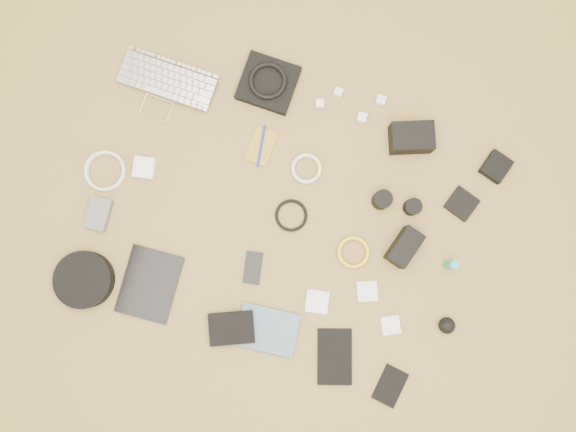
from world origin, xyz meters
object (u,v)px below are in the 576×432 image
(phone, at_px, (253,268))
(headphone_case, at_px, (84,280))
(dslr_camera, at_px, (411,138))
(tablet, at_px, (150,284))
(paperback, at_px, (263,352))
(laptop, at_px, (163,92))

(phone, bearing_deg, headphone_case, -168.94)
(dslr_camera, height_order, phone, dslr_camera)
(tablet, height_order, paperback, paperback)
(tablet, height_order, headphone_case, headphone_case)
(laptop, distance_m, dslr_camera, 0.90)
(headphone_case, distance_m, paperback, 0.67)
(headphone_case, xyz_separation_m, paperback, (0.67, -0.05, -0.02))
(tablet, distance_m, paperback, 0.46)
(phone, xyz_separation_m, paperback, (0.12, -0.27, 0.01))
(dslr_camera, bearing_deg, paperback, -127.25)
(dslr_camera, relative_size, paperback, 0.72)
(dslr_camera, xyz_separation_m, tablet, (-0.72, -0.77, -0.04))
(dslr_camera, height_order, headphone_case, dslr_camera)
(dslr_camera, bearing_deg, tablet, -153.12)
(paperback, bearing_deg, tablet, 72.48)
(dslr_camera, bearing_deg, laptop, 166.64)
(laptop, xyz_separation_m, dslr_camera, (0.89, 0.10, 0.03))
(laptop, relative_size, headphone_case, 1.74)
(headphone_case, bearing_deg, tablet, 13.59)
(dslr_camera, relative_size, headphone_case, 0.74)
(laptop, xyz_separation_m, tablet, (0.17, -0.66, -0.01))
(dslr_camera, bearing_deg, phone, -143.02)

